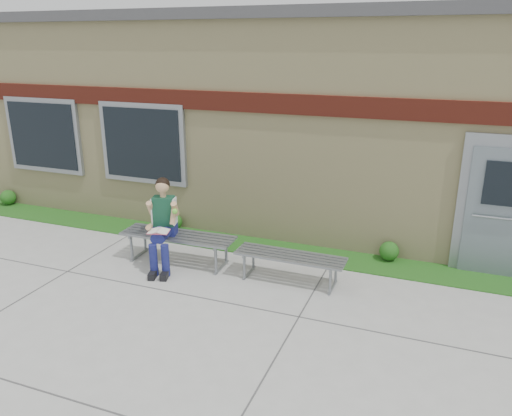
% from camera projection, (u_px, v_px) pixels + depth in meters
% --- Properties ---
extents(ground, '(80.00, 80.00, 0.00)m').
position_uv_depth(ground, '(218.00, 321.00, 6.82)').
color(ground, '#9E9E99').
rests_on(ground, ground).
extents(grass_strip, '(16.00, 0.80, 0.02)m').
position_uv_depth(grass_strip, '(279.00, 250.00, 9.11)').
color(grass_strip, '#275115').
rests_on(grass_strip, ground).
extents(school_building, '(16.20, 6.22, 4.20)m').
position_uv_depth(school_building, '(327.00, 111.00, 11.45)').
color(school_building, beige).
rests_on(school_building, ground).
extents(bench_left, '(2.00, 0.62, 0.51)m').
position_uv_depth(bench_left, '(178.00, 241.00, 8.51)').
color(bench_left, gray).
rests_on(bench_left, ground).
extents(bench_right, '(1.75, 0.50, 0.45)m').
position_uv_depth(bench_right, '(290.00, 261.00, 7.84)').
color(bench_right, gray).
rests_on(bench_right, ground).
extents(girl, '(0.63, 0.94, 1.51)m').
position_uv_depth(girl, '(163.00, 222.00, 8.24)').
color(girl, navy).
rests_on(girl, ground).
extents(shrub_west, '(0.34, 0.34, 0.34)m').
position_uv_depth(shrub_west, '(8.00, 197.00, 11.56)').
color(shrub_west, '#275115').
rests_on(shrub_west, grass_strip).
extents(shrub_mid, '(0.31, 0.31, 0.31)m').
position_uv_depth(shrub_mid, '(175.00, 222.00, 10.07)').
color(shrub_mid, '#275115').
rests_on(shrub_mid, grass_strip).
extents(shrub_east, '(0.33, 0.33, 0.33)m').
position_uv_depth(shrub_east, '(389.00, 251.00, 8.62)').
color(shrub_east, '#275115').
rests_on(shrub_east, grass_strip).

